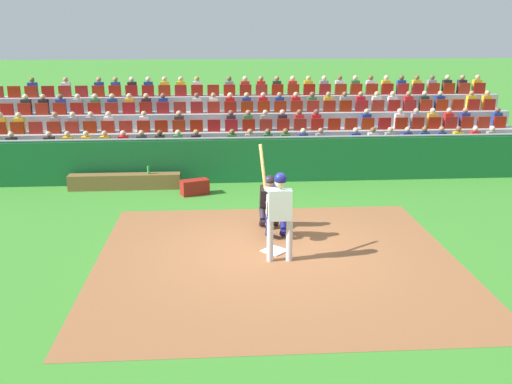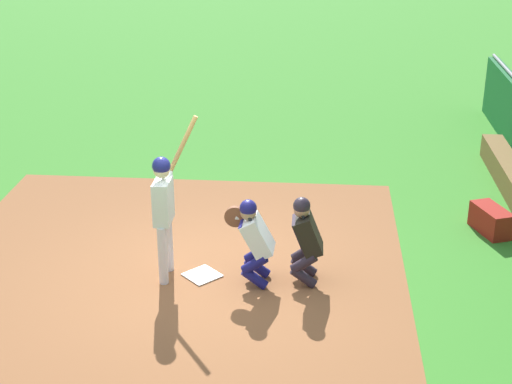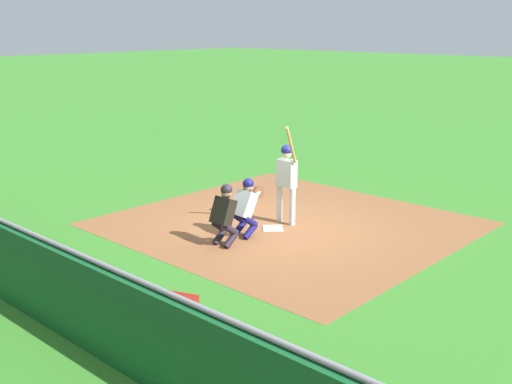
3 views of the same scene
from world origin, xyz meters
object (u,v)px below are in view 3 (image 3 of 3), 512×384
at_px(home_plate_umpire, 225,212).
at_px(dugout_bench, 234,377).
at_px(water_bottle_on_bench, 196,333).
at_px(batter_at_plate, 287,175).
at_px(home_plate_marker, 273,228).
at_px(catcher_crouching, 246,204).
at_px(equipment_duffel_bag, 172,309).

relative_size(home_plate_umpire, dugout_bench, 0.41).
height_order(home_plate_umpire, water_bottle_on_bench, home_plate_umpire).
xyz_separation_m(batter_at_plate, dugout_bench, (3.86, -5.60, -0.92)).
relative_size(home_plate_marker, water_bottle_on_bench, 1.90).
distance_m(home_plate_marker, home_plate_umpire, 1.61).
bearing_deg(catcher_crouching, batter_at_plate, 86.89).
distance_m(home_plate_marker, catcher_crouching, 1.02).
bearing_deg(home_plate_marker, water_bottle_on_bench, -58.45).
bearing_deg(home_plate_marker, batter_at_plate, 94.11).
xyz_separation_m(batter_at_plate, equipment_duffel_bag, (1.82, -4.88, -0.93)).
height_order(home_plate_umpire, equipment_duffel_bag, home_plate_umpire).
xyz_separation_m(home_plate_marker, batter_at_plate, (-0.04, 0.49, 1.12)).
relative_size(batter_at_plate, catcher_crouching, 1.81).
xyz_separation_m(catcher_crouching, water_bottle_on_bench, (3.23, -4.35, -0.15)).
height_order(home_plate_marker, catcher_crouching, catcher_crouching).
bearing_deg(home_plate_umpire, home_plate_marker, 88.82).
relative_size(batter_at_plate, home_plate_umpire, 1.77).
height_order(home_plate_marker, batter_at_plate, batter_at_plate).
bearing_deg(batter_at_plate, home_plate_umpire, -89.84).
bearing_deg(dugout_bench, batter_at_plate, 124.53).
bearing_deg(home_plate_marker, catcher_crouching, -97.85).
height_order(home_plate_marker, equipment_duffel_bag, equipment_duffel_bag).
relative_size(catcher_crouching, equipment_duffel_bag, 1.67).
height_order(home_plate_marker, home_plate_umpire, home_plate_umpire).
bearing_deg(batter_at_plate, water_bottle_on_bench, -60.49).
xyz_separation_m(home_plate_umpire, equipment_duffel_bag, (1.81, -2.93, -0.50)).
bearing_deg(water_bottle_on_bench, equipment_duffel_bag, 152.25).
bearing_deg(home_plate_umpire, catcher_crouching, 95.85).
bearing_deg(home_plate_umpire, water_bottle_on_bench, -49.06).
bearing_deg(batter_at_plate, catcher_crouching, -93.11).
distance_m(catcher_crouching, home_plate_umpire, 0.71).
bearing_deg(home_plate_umpire, dugout_bench, -43.51).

